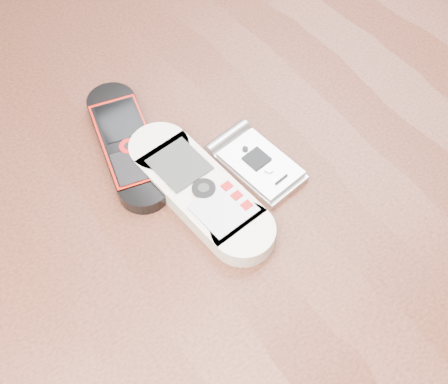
{
  "coord_description": "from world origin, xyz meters",
  "views": [
    {
      "loc": [
        -0.19,
        -0.26,
        1.24
      ],
      "look_at": [
        0.01,
        0.0,
        0.76
      ],
      "focal_mm": 50.0,
      "sensor_mm": 36.0,
      "label": 1
    }
  ],
  "objects_px": {
    "nokia_white": "(199,190)",
    "motorola_razr": "(258,164)",
    "nokia_black_red": "(127,144)",
    "table": "(220,254)"
  },
  "relations": [
    {
      "from": "nokia_black_red",
      "to": "table",
      "type": "bearing_deg",
      "value": -55.27
    },
    {
      "from": "nokia_white",
      "to": "motorola_razr",
      "type": "bearing_deg",
      "value": -11.13
    },
    {
      "from": "motorola_razr",
      "to": "nokia_white",
      "type": "bearing_deg",
      "value": 166.72
    },
    {
      "from": "table",
      "to": "motorola_razr",
      "type": "height_order",
      "value": "motorola_razr"
    },
    {
      "from": "nokia_white",
      "to": "nokia_black_red",
      "type": "bearing_deg",
      "value": 101.68
    },
    {
      "from": "nokia_black_red",
      "to": "motorola_razr",
      "type": "xyz_separation_m",
      "value": [
        0.09,
        -0.1,
        -0.0
      ]
    },
    {
      "from": "nokia_white",
      "to": "motorola_razr",
      "type": "height_order",
      "value": "nokia_white"
    },
    {
      "from": "table",
      "to": "motorola_razr",
      "type": "bearing_deg",
      "value": 8.9
    },
    {
      "from": "nokia_white",
      "to": "nokia_black_red",
      "type": "height_order",
      "value": "nokia_white"
    },
    {
      "from": "nokia_black_red",
      "to": "motorola_razr",
      "type": "distance_m",
      "value": 0.13
    }
  ]
}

